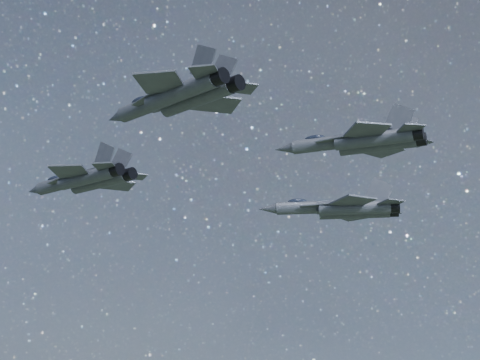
% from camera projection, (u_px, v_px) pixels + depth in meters
% --- Properties ---
extents(jet_lead, '(16.25, 10.96, 4.10)m').
position_uv_depth(jet_lead, '(85.00, 179.00, 84.58)').
color(jet_lead, '#343741').
extents(jet_left, '(18.23, 12.45, 4.58)m').
position_uv_depth(jet_left, '(343.00, 208.00, 98.49)').
color(jet_left, '#343741').
extents(jet_right, '(15.93, 10.54, 4.07)m').
position_uv_depth(jet_right, '(179.00, 96.00, 66.74)').
color(jet_right, '#343741').
extents(jet_slot, '(15.69, 11.20, 4.01)m').
position_uv_depth(jet_slot, '(363.00, 141.00, 78.45)').
color(jet_slot, '#343741').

